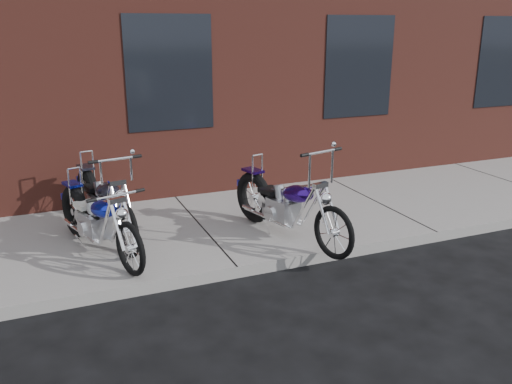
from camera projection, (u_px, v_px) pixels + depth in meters
name	position (u px, v px, depth m)	size (l,w,h in m)	color
ground	(238.00, 278.00, 6.55)	(120.00, 120.00, 0.00)	black
sidewalk	(201.00, 231.00, 7.85)	(22.00, 3.00, 0.15)	gray
chopper_purple	(287.00, 207.00, 7.30)	(0.79, 2.32, 1.33)	black
chopper_blue	(98.00, 222.00, 6.80)	(0.84, 2.19, 0.98)	black
chopper_third	(105.00, 204.00, 7.40)	(0.68, 2.38, 1.22)	black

